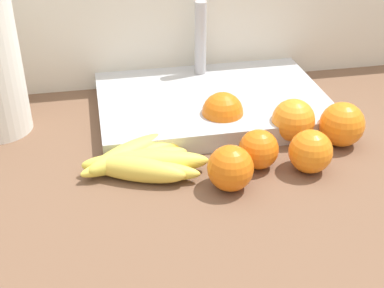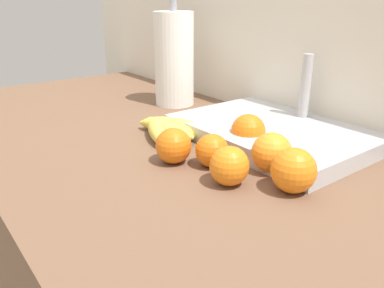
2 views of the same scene
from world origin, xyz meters
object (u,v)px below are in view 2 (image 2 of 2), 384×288
at_px(orange_back_left, 229,166).
at_px(orange_far_right, 174,146).
at_px(orange_back_right, 272,153).
at_px(orange_right, 212,151).
at_px(paper_towel_roll, 174,59).
at_px(sink_basin, 273,131).
at_px(orange_center, 248,131).
at_px(orange_front, 293,170).
at_px(banana_bunch, 167,130).

height_order(orange_back_left, orange_far_right, same).
relative_size(orange_back_right, orange_right, 1.17).
xyz_separation_m(orange_far_right, paper_towel_roll, (-0.37, 0.26, 0.10)).
bearing_deg(sink_basin, orange_center, -88.88).
distance_m(orange_back_right, orange_far_right, 0.19).
xyz_separation_m(orange_right, sink_basin, (-0.03, 0.21, -0.01)).
relative_size(orange_center, orange_back_left, 1.06).
relative_size(orange_front, paper_towel_roll, 0.26).
bearing_deg(orange_front, paper_towel_roll, 163.91).
relative_size(orange_back_left, sink_basin, 0.16).
bearing_deg(banana_bunch, paper_towel_roll, 141.66).
bearing_deg(orange_front, orange_back_right, 157.45).
xyz_separation_m(banana_bunch, sink_basin, (0.16, 0.18, 0.00)).
bearing_deg(orange_front, orange_right, -165.84).
bearing_deg(paper_towel_roll, sink_basin, -0.47).
height_order(orange_center, orange_front, orange_front).
distance_m(orange_far_right, paper_towel_roll, 0.46).
xyz_separation_m(banana_bunch, paper_towel_roll, (-0.24, 0.19, 0.12)).
xyz_separation_m(orange_front, orange_back_right, (-0.08, 0.03, -0.00)).
distance_m(orange_front, orange_right, 0.17).
height_order(paper_towel_roll, sink_basin, paper_towel_roll).
relative_size(banana_bunch, orange_back_right, 2.86).
relative_size(orange_center, orange_far_right, 1.05).
relative_size(orange_front, orange_far_right, 1.09).
relative_size(orange_right, orange_far_right, 0.91).
relative_size(banana_bunch, sink_basin, 0.50).
distance_m(orange_front, paper_towel_roll, 0.62).
relative_size(orange_center, sink_basin, 0.17).
relative_size(orange_center, orange_right, 1.15).
bearing_deg(orange_right, orange_front, 14.16).
height_order(orange_front, orange_back_right, orange_front).
bearing_deg(paper_towel_roll, orange_front, -16.09).
bearing_deg(paper_towel_roll, orange_back_right, -15.09).
bearing_deg(banana_bunch, orange_back_left, -10.65).
distance_m(banana_bunch, orange_center, 0.19).
relative_size(banana_bunch, orange_far_right, 3.04).
bearing_deg(orange_back_right, sink_basin, 130.63).
bearing_deg(orange_back_left, orange_right, 161.17).
distance_m(orange_front, orange_back_right, 0.08).
xyz_separation_m(banana_bunch, orange_back_left, (0.27, -0.05, 0.02)).
xyz_separation_m(orange_back_left, paper_towel_roll, (-0.50, 0.24, 0.10)).
bearing_deg(paper_towel_roll, orange_right, -26.30).
distance_m(orange_back_left, orange_right, 0.08).
height_order(orange_front, paper_towel_roll, paper_towel_roll).
xyz_separation_m(orange_front, orange_back_left, (-0.08, -0.07, -0.00)).
height_order(orange_back_left, orange_back_right, orange_back_right).
distance_m(orange_far_right, sink_basin, 0.26).
height_order(banana_bunch, orange_front, orange_front).
height_order(banana_bunch, orange_right, orange_right).
bearing_deg(sink_basin, orange_back_right, -49.37).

